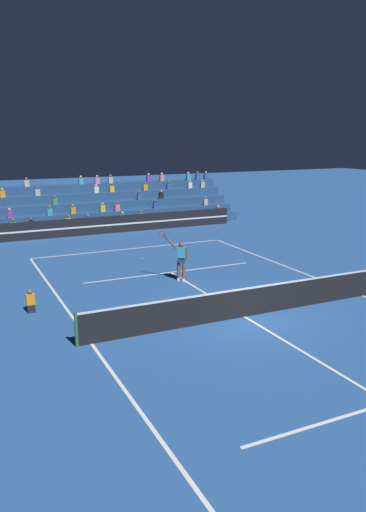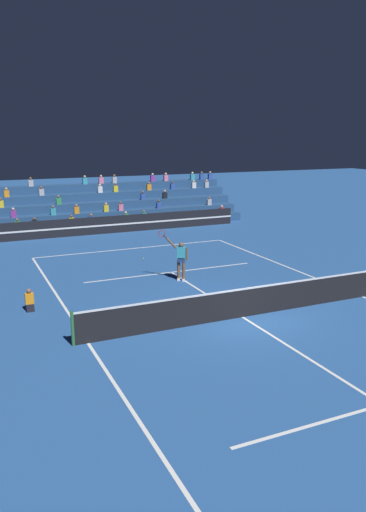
% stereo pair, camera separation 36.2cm
% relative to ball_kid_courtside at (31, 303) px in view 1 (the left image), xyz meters
% --- Properties ---
extents(ground_plane, '(120.00, 120.00, 0.00)m').
position_rel_ball_kid_courtside_xyz_m(ground_plane, '(6.72, -3.74, -0.33)').
color(ground_plane, '#285699').
extents(court_lines, '(11.10, 23.90, 0.01)m').
position_rel_ball_kid_courtside_xyz_m(court_lines, '(6.72, -3.74, -0.33)').
color(court_lines, white).
rests_on(court_lines, ground).
extents(tennis_net, '(12.00, 0.10, 1.10)m').
position_rel_ball_kid_courtside_xyz_m(tennis_net, '(6.72, -3.74, 0.21)').
color(tennis_net, '#2D6B38').
rests_on(tennis_net, ground).
extents(sponsor_banner_wall, '(18.00, 0.26, 1.10)m').
position_rel_ball_kid_courtside_xyz_m(sponsor_banner_wall, '(6.72, 13.09, 0.22)').
color(sponsor_banner_wall, black).
rests_on(sponsor_banner_wall, ground).
extents(bleacher_stand, '(20.73, 4.75, 3.38)m').
position_rel_ball_kid_courtside_xyz_m(bleacher_stand, '(6.72, 16.89, 0.69)').
color(bleacher_stand, navy).
rests_on(bleacher_stand, ground).
extents(ball_kid_courtside, '(0.30, 0.36, 0.84)m').
position_rel_ball_kid_courtside_xyz_m(ball_kid_courtside, '(0.00, 0.00, 0.00)').
color(ball_kid_courtside, black).
rests_on(ball_kid_courtside, ground).
extents(tennis_player, '(1.20, 0.74, 2.31)m').
position_rel_ball_kid_courtside_xyz_m(tennis_player, '(6.58, 1.30, 0.65)').
color(tennis_player, brown).
rests_on(tennis_player, ground).
extents(tennis_ball, '(0.07, 0.07, 0.07)m').
position_rel_ball_kid_courtside_xyz_m(tennis_ball, '(6.38, 5.56, -0.30)').
color(tennis_ball, '#C6DB33').
rests_on(tennis_ball, ground).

